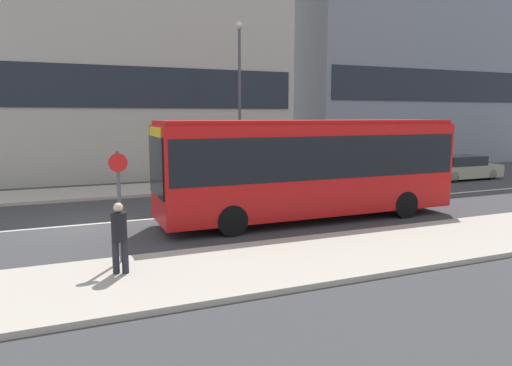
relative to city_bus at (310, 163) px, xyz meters
The scene contains 12 objects.
ground_plane 7.85m from the city_bus, 163.48° to the left, with size 120.00×120.00×0.00m, color #3A3A3D.
sidewalk_near 8.57m from the city_bus, 150.66° to the right, with size 44.00×3.50×0.13m.
sidewalk_far 11.29m from the city_bus, 130.88° to the left, with size 44.00×3.50×0.13m.
lane_centerline 7.85m from the city_bus, 163.48° to the left, with size 41.80×0.16×0.01m.
apartment_block_left_tower 16.65m from the city_bus, 107.92° to the left, with size 19.85×5.21×18.65m.
apartment_block_right_tower 23.46m from the city_bus, 39.87° to the left, with size 18.33×4.84×20.82m.
city_bus is the anchor object (origin of this frame).
parked_car_0 9.33m from the city_bus, 38.11° to the left, with size 4.63×1.73×1.37m.
parked_car_1 14.24m from the city_bus, 23.27° to the left, with size 4.60×1.79×1.36m.
pedestrian_near_stop 7.75m from the city_bus, 151.90° to the right, with size 0.34×0.34×1.60m.
bus_stop_sign 7.22m from the city_bus, 157.48° to the right, with size 0.44×0.12×2.67m.
street_lamp 8.01m from the city_bus, 88.46° to the left, with size 0.36×0.36×7.95m.
Camera 1 is at (-0.45, -15.99, 3.62)m, focal length 32.00 mm.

